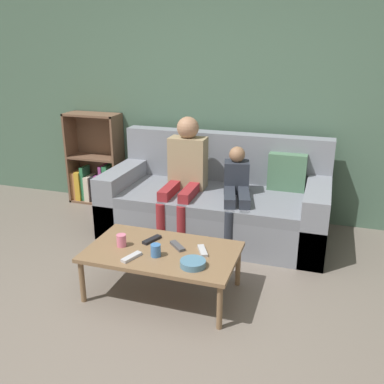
{
  "coord_description": "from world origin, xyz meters",
  "views": [
    {
      "loc": [
        1.08,
        -2.11,
        1.82
      ],
      "look_at": [
        0.04,
        1.1,
        0.63
      ],
      "focal_mm": 40.0,
      "sensor_mm": 36.0,
      "label": 1
    }
  ],
  "objects_px": {
    "couch": "(217,203)",
    "snack_bowl": "(193,263)",
    "person_adult": "(185,168)",
    "tv_remote_2": "(203,251)",
    "cup_far": "(121,240)",
    "cup_near": "(156,250)",
    "bookshelf": "(97,170)",
    "coffee_table": "(162,254)",
    "person_child": "(236,191)",
    "tv_remote_3": "(132,257)",
    "tv_remote_0": "(177,246)",
    "tv_remote_1": "(152,240)"
  },
  "relations": [
    {
      "from": "couch",
      "to": "person_child",
      "type": "distance_m",
      "value": 0.36
    },
    {
      "from": "tv_remote_0",
      "to": "tv_remote_1",
      "type": "relative_size",
      "value": 0.88
    },
    {
      "from": "couch",
      "to": "tv_remote_2",
      "type": "height_order",
      "value": "couch"
    },
    {
      "from": "tv_remote_3",
      "to": "tv_remote_0",
      "type": "bearing_deg",
      "value": 65.43
    },
    {
      "from": "cup_near",
      "to": "cup_far",
      "type": "relative_size",
      "value": 0.98
    },
    {
      "from": "person_adult",
      "to": "snack_bowl",
      "type": "xyz_separation_m",
      "value": [
        0.49,
        -1.26,
        -0.28
      ]
    },
    {
      "from": "tv_remote_0",
      "to": "tv_remote_3",
      "type": "xyz_separation_m",
      "value": [
        -0.25,
        -0.26,
        0.0
      ]
    },
    {
      "from": "cup_far",
      "to": "snack_bowl",
      "type": "distance_m",
      "value": 0.62
    },
    {
      "from": "coffee_table",
      "to": "tv_remote_0",
      "type": "distance_m",
      "value": 0.13
    },
    {
      "from": "couch",
      "to": "tv_remote_2",
      "type": "distance_m",
      "value": 1.16
    },
    {
      "from": "bookshelf",
      "to": "person_child",
      "type": "distance_m",
      "value": 1.91
    },
    {
      "from": "person_child",
      "to": "tv_remote_3",
      "type": "relative_size",
      "value": 5.07
    },
    {
      "from": "cup_near",
      "to": "tv_remote_0",
      "type": "distance_m",
      "value": 0.21
    },
    {
      "from": "cup_far",
      "to": "tv_remote_1",
      "type": "distance_m",
      "value": 0.24
    },
    {
      "from": "tv_remote_3",
      "to": "snack_bowl",
      "type": "xyz_separation_m",
      "value": [
        0.45,
        0.03,
        0.01
      ]
    },
    {
      "from": "person_child",
      "to": "snack_bowl",
      "type": "height_order",
      "value": "person_child"
    },
    {
      "from": "couch",
      "to": "person_adult",
      "type": "distance_m",
      "value": 0.48
    },
    {
      "from": "cup_near",
      "to": "tv_remote_1",
      "type": "relative_size",
      "value": 0.52
    },
    {
      "from": "couch",
      "to": "snack_bowl",
      "type": "xyz_separation_m",
      "value": [
        0.19,
        -1.37,
        0.08
      ]
    },
    {
      "from": "tv_remote_0",
      "to": "person_child",
      "type": "bearing_deg",
      "value": 30.18
    },
    {
      "from": "bookshelf",
      "to": "snack_bowl",
      "type": "xyz_separation_m",
      "value": [
        1.77,
        -1.79,
        0.0
      ]
    },
    {
      "from": "person_adult",
      "to": "tv_remote_2",
      "type": "height_order",
      "value": "person_adult"
    },
    {
      "from": "tv_remote_1",
      "to": "tv_remote_3",
      "type": "height_order",
      "value": "same"
    },
    {
      "from": "person_adult",
      "to": "tv_remote_3",
      "type": "relative_size",
      "value": 6.52
    },
    {
      "from": "person_adult",
      "to": "cup_far",
      "type": "height_order",
      "value": "person_adult"
    },
    {
      "from": "couch",
      "to": "cup_near",
      "type": "relative_size",
      "value": 23.61
    },
    {
      "from": "person_adult",
      "to": "tv_remote_1",
      "type": "distance_m",
      "value": 1.03
    },
    {
      "from": "coffee_table",
      "to": "tv_remote_3",
      "type": "distance_m",
      "value": 0.25
    },
    {
      "from": "person_child",
      "to": "tv_remote_2",
      "type": "relative_size",
      "value": 5.16
    },
    {
      "from": "bookshelf",
      "to": "tv_remote_2",
      "type": "xyz_separation_m",
      "value": [
        1.77,
        -1.56,
        -0.01
      ]
    },
    {
      "from": "couch",
      "to": "tv_remote_3",
      "type": "xyz_separation_m",
      "value": [
        -0.26,
        -1.39,
        0.07
      ]
    },
    {
      "from": "cup_near",
      "to": "tv_remote_2",
      "type": "bearing_deg",
      "value": 28.02
    },
    {
      "from": "person_child",
      "to": "tv_remote_3",
      "type": "xyz_separation_m",
      "value": [
        -0.49,
        -1.22,
        -0.14
      ]
    },
    {
      "from": "coffee_table",
      "to": "tv_remote_0",
      "type": "height_order",
      "value": "tv_remote_0"
    },
    {
      "from": "couch",
      "to": "cup_far",
      "type": "relative_size",
      "value": 23.05
    },
    {
      "from": "tv_remote_1",
      "to": "tv_remote_2",
      "type": "distance_m",
      "value": 0.43
    },
    {
      "from": "tv_remote_1",
      "to": "snack_bowl",
      "type": "height_order",
      "value": "snack_bowl"
    },
    {
      "from": "person_child",
      "to": "tv_remote_1",
      "type": "distance_m",
      "value": 1.03
    },
    {
      "from": "person_child",
      "to": "tv_remote_0",
      "type": "relative_size",
      "value": 5.75
    },
    {
      "from": "tv_remote_2",
      "to": "tv_remote_3",
      "type": "relative_size",
      "value": 0.98
    },
    {
      "from": "bookshelf",
      "to": "tv_remote_0",
      "type": "distance_m",
      "value": 2.21
    },
    {
      "from": "person_adult",
      "to": "cup_near",
      "type": "height_order",
      "value": "person_adult"
    },
    {
      "from": "tv_remote_2",
      "to": "tv_remote_3",
      "type": "xyz_separation_m",
      "value": [
        -0.45,
        -0.25,
        0.0
      ]
    },
    {
      "from": "bookshelf",
      "to": "tv_remote_1",
      "type": "height_order",
      "value": "bookshelf"
    },
    {
      "from": "couch",
      "to": "bookshelf",
      "type": "xyz_separation_m",
      "value": [
        -1.58,
        0.42,
        0.08
      ]
    },
    {
      "from": "bookshelf",
      "to": "person_adult",
      "type": "height_order",
      "value": "person_adult"
    },
    {
      "from": "person_child",
      "to": "snack_bowl",
      "type": "bearing_deg",
      "value": -105.59
    },
    {
      "from": "bookshelf",
      "to": "coffee_table",
      "type": "height_order",
      "value": "bookshelf"
    },
    {
      "from": "tv_remote_1",
      "to": "tv_remote_3",
      "type": "distance_m",
      "value": 0.31
    },
    {
      "from": "coffee_table",
      "to": "person_child",
      "type": "relative_size",
      "value": 1.25
    }
  ]
}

